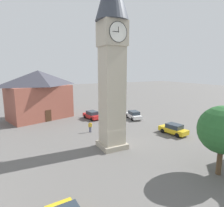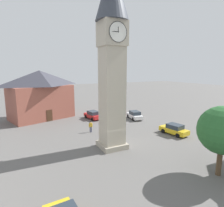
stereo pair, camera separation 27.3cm
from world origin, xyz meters
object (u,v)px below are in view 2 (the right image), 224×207
(car_blue_kerb, at_px, (93,115))
(car_red_corner, at_px, (135,115))
(pedestrian, at_px, (91,126))
(building_terrace_right, at_px, (41,94))
(clock_tower, at_px, (112,43))
(tree, at_px, (223,130))
(car_silver_kerb, at_px, (174,129))

(car_blue_kerb, height_order, car_red_corner, same)
(pedestrian, bearing_deg, building_terrace_right, -65.97)
(clock_tower, xyz_separation_m, pedestrian, (0.31, -6.42, -11.11))
(pedestrian, xyz_separation_m, tree, (-5.96, 16.16, 3.12))
(clock_tower, distance_m, tree, 13.81)
(clock_tower, distance_m, car_blue_kerb, 17.92)
(car_blue_kerb, height_order, car_silver_kerb, same)
(car_silver_kerb, xyz_separation_m, pedestrian, (10.38, -6.37, 0.25))
(tree, bearing_deg, pedestrian, -69.77)
(car_red_corner, distance_m, building_terrace_right, 18.20)
(car_blue_kerb, xyz_separation_m, car_silver_kerb, (-7.25, 13.53, 0.00))
(tree, height_order, building_terrace_right, building_terrace_right)
(car_blue_kerb, height_order, building_terrace_right, building_terrace_right)
(clock_tower, bearing_deg, pedestrian, -87.25)
(pedestrian, bearing_deg, clock_tower, 92.75)
(clock_tower, bearing_deg, car_red_corner, -134.77)
(tree, bearing_deg, building_terrace_right, -68.11)
(clock_tower, relative_size, pedestrian, 12.26)
(car_red_corner, xyz_separation_m, building_terrace_right, (15.55, -8.63, 3.89))
(tree, bearing_deg, car_red_corner, -102.01)
(clock_tower, height_order, car_blue_kerb, clock_tower)
(car_blue_kerb, bearing_deg, car_silver_kerb, 118.18)
(clock_tower, distance_m, building_terrace_right, 20.79)
(car_red_corner, relative_size, pedestrian, 2.57)
(pedestrian, height_order, building_terrace_right, building_terrace_right)
(building_terrace_right, bearing_deg, tree, 111.89)
(car_silver_kerb, relative_size, car_red_corner, 1.00)
(pedestrian, relative_size, tree, 0.27)
(car_blue_kerb, height_order, pedestrian, pedestrian)
(car_red_corner, xyz_separation_m, pedestrian, (10.14, 3.49, 0.25))
(clock_tower, xyz_separation_m, car_silver_kerb, (-10.07, -0.04, -11.36))
(car_blue_kerb, relative_size, tree, 0.70)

